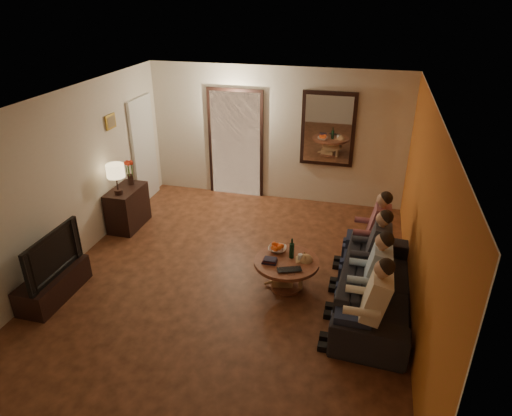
% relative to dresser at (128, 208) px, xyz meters
% --- Properties ---
extents(floor, '(5.00, 6.00, 0.01)m').
position_rel_dresser_xyz_m(floor, '(2.25, -1.11, -0.36)').
color(floor, '#3C1E10').
rests_on(floor, ground).
extents(ceiling, '(5.00, 6.00, 0.01)m').
position_rel_dresser_xyz_m(ceiling, '(2.25, -1.11, 2.24)').
color(ceiling, white).
rests_on(ceiling, back_wall).
extents(back_wall, '(5.00, 0.02, 2.60)m').
position_rel_dresser_xyz_m(back_wall, '(2.25, 1.89, 0.94)').
color(back_wall, beige).
rests_on(back_wall, floor).
extents(front_wall, '(5.00, 0.02, 2.60)m').
position_rel_dresser_xyz_m(front_wall, '(2.25, -4.11, 0.94)').
color(front_wall, beige).
rests_on(front_wall, floor).
extents(left_wall, '(0.02, 6.00, 2.60)m').
position_rel_dresser_xyz_m(left_wall, '(-0.25, -1.11, 0.94)').
color(left_wall, beige).
rests_on(left_wall, floor).
extents(right_wall, '(0.02, 6.00, 2.60)m').
position_rel_dresser_xyz_m(right_wall, '(4.75, -1.11, 0.94)').
color(right_wall, beige).
rests_on(right_wall, floor).
extents(orange_accent, '(0.01, 6.00, 2.60)m').
position_rel_dresser_xyz_m(orange_accent, '(4.74, -1.11, 0.94)').
color(orange_accent, '#C17321').
rests_on(orange_accent, right_wall).
extents(kitchen_doorway, '(1.00, 0.06, 2.10)m').
position_rel_dresser_xyz_m(kitchen_doorway, '(1.45, 1.87, 0.69)').
color(kitchen_doorway, '#FFE0A5').
rests_on(kitchen_doorway, floor).
extents(door_trim, '(1.12, 0.04, 2.22)m').
position_rel_dresser_xyz_m(door_trim, '(1.45, 1.86, 0.69)').
color(door_trim, black).
rests_on(door_trim, floor).
extents(fridge_glimpse, '(0.45, 0.03, 1.70)m').
position_rel_dresser_xyz_m(fridge_glimpse, '(1.70, 1.88, 0.54)').
color(fridge_glimpse, silver).
rests_on(fridge_glimpse, floor).
extents(mirror_frame, '(1.00, 0.05, 1.40)m').
position_rel_dresser_xyz_m(mirror_frame, '(3.25, 1.85, 1.14)').
color(mirror_frame, black).
rests_on(mirror_frame, back_wall).
extents(mirror_glass, '(0.86, 0.02, 1.26)m').
position_rel_dresser_xyz_m(mirror_glass, '(3.25, 1.82, 1.14)').
color(mirror_glass, white).
rests_on(mirror_glass, back_wall).
extents(white_door, '(0.06, 0.85, 2.04)m').
position_rel_dresser_xyz_m(white_door, '(-0.21, 1.19, 0.66)').
color(white_door, white).
rests_on(white_door, floor).
extents(framed_art, '(0.03, 0.28, 0.24)m').
position_rel_dresser_xyz_m(framed_art, '(-0.22, 0.19, 1.49)').
color(framed_art, '#B28C33').
rests_on(framed_art, left_wall).
extents(art_canvas, '(0.01, 0.22, 0.18)m').
position_rel_dresser_xyz_m(art_canvas, '(-0.21, 0.19, 1.49)').
color(art_canvas, brown).
rests_on(art_canvas, left_wall).
extents(dresser, '(0.45, 0.82, 0.73)m').
position_rel_dresser_xyz_m(dresser, '(0.00, 0.00, 0.00)').
color(dresser, black).
rests_on(dresser, floor).
extents(table_lamp, '(0.30, 0.30, 0.54)m').
position_rel_dresser_xyz_m(table_lamp, '(0.00, -0.22, 0.63)').
color(table_lamp, beige).
rests_on(table_lamp, dresser).
extents(flower_vase, '(0.14, 0.14, 0.44)m').
position_rel_dresser_xyz_m(flower_vase, '(0.00, 0.22, 0.58)').
color(flower_vase, red).
rests_on(flower_vase, dresser).
extents(tv_stand, '(0.45, 1.11, 0.37)m').
position_rel_dresser_xyz_m(tv_stand, '(0.00, -2.12, -0.18)').
color(tv_stand, black).
rests_on(tv_stand, floor).
extents(tv, '(1.09, 0.14, 0.63)m').
position_rel_dresser_xyz_m(tv, '(0.00, -2.12, 0.32)').
color(tv, black).
rests_on(tv, tv_stand).
extents(sofa, '(2.34, 1.03, 0.67)m').
position_rel_dresser_xyz_m(sofa, '(4.31, -1.26, -0.03)').
color(sofa, black).
rests_on(sofa, floor).
extents(person_a, '(0.60, 0.40, 1.20)m').
position_rel_dresser_xyz_m(person_a, '(4.21, -2.16, 0.24)').
color(person_a, tan).
rests_on(person_a, sofa).
extents(person_b, '(0.60, 0.40, 1.20)m').
position_rel_dresser_xyz_m(person_b, '(4.21, -1.56, 0.24)').
color(person_b, tan).
rests_on(person_b, sofa).
extents(person_c, '(0.60, 0.40, 1.20)m').
position_rel_dresser_xyz_m(person_c, '(4.21, -0.96, 0.24)').
color(person_c, tan).
rests_on(person_c, sofa).
extents(person_d, '(0.60, 0.40, 1.20)m').
position_rel_dresser_xyz_m(person_d, '(4.21, -0.36, 0.24)').
color(person_d, tan).
rests_on(person_d, sofa).
extents(dog, '(0.59, 0.34, 0.56)m').
position_rel_dresser_xyz_m(dog, '(3.12, -1.10, -0.08)').
color(dog, tan).
rests_on(dog, floor).
extents(coffee_table, '(1.09, 1.09, 0.45)m').
position_rel_dresser_xyz_m(coffee_table, '(3.07, -1.13, -0.14)').
color(coffee_table, brown).
rests_on(coffee_table, floor).
extents(bowl, '(0.26, 0.26, 0.06)m').
position_rel_dresser_xyz_m(bowl, '(2.89, -0.91, 0.12)').
color(bowl, white).
rests_on(bowl, coffee_table).
extents(oranges, '(0.20, 0.20, 0.08)m').
position_rel_dresser_xyz_m(oranges, '(2.89, -0.91, 0.19)').
color(oranges, '#FF5815').
rests_on(oranges, bowl).
extents(wine_bottle, '(0.07, 0.07, 0.31)m').
position_rel_dresser_xyz_m(wine_bottle, '(3.12, -1.03, 0.24)').
color(wine_bottle, black).
rests_on(wine_bottle, coffee_table).
extents(wine_glass, '(0.06, 0.06, 0.10)m').
position_rel_dresser_xyz_m(wine_glass, '(3.25, -1.08, 0.14)').
color(wine_glass, silver).
rests_on(wine_glass, coffee_table).
extents(book_stack, '(0.20, 0.15, 0.07)m').
position_rel_dresser_xyz_m(book_stack, '(2.85, -1.23, 0.12)').
color(book_stack, black).
rests_on(book_stack, coffee_table).
extents(laptop, '(0.38, 0.32, 0.03)m').
position_rel_dresser_xyz_m(laptop, '(3.17, -1.41, 0.10)').
color(laptop, black).
rests_on(laptop, coffee_table).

